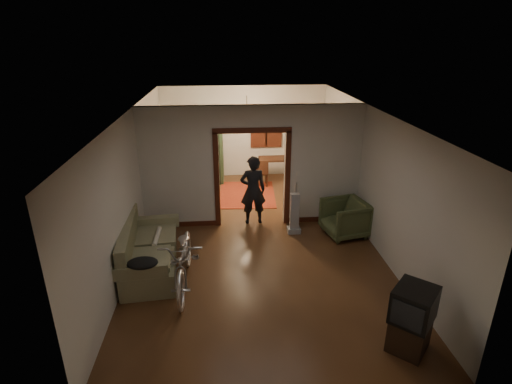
{
  "coord_description": "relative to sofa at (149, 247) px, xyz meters",
  "views": [
    {
      "loc": [
        -0.64,
        -7.86,
        4.21
      ],
      "look_at": [
        0.0,
        -0.3,
        1.2
      ],
      "focal_mm": 28.0,
      "sensor_mm": 36.0,
      "label": 1
    }
  ],
  "objects": [
    {
      "name": "wall_right",
      "position": [
        4.59,
        1.11,
        0.93
      ],
      "size": [
        0.02,
        8.5,
        2.8
      ],
      "primitive_type": "cube",
      "color": "beige",
      "rests_on": "floor"
    },
    {
      "name": "chandelier",
      "position": [
        2.09,
        3.61,
        1.88
      ],
      "size": [
        0.24,
        0.24,
        0.24
      ],
      "primitive_type": "sphere",
      "color": "#FFE0A5",
      "rests_on": "ceiling"
    },
    {
      "name": "globe",
      "position": [
        0.97,
        4.77,
        1.47
      ],
      "size": [
        0.26,
        0.26,
        0.26
      ],
      "primitive_type": "sphere",
      "color": "#1E5972",
      "rests_on": "locker"
    },
    {
      "name": "sofa",
      "position": [
        0.0,
        0.0,
        0.0
      ],
      "size": [
        1.12,
        2.14,
        0.95
      ],
      "primitive_type": "cube",
      "rotation": [
        0.0,
        0.0,
        0.09
      ],
      "color": "#666745",
      "rests_on": "floor"
    },
    {
      "name": "tv_stand",
      "position": [
        3.99,
        -2.44,
        -0.23
      ],
      "size": [
        0.71,
        0.72,
        0.48
      ],
      "primitive_type": "cube",
      "rotation": [
        0.0,
        0.0,
        0.83
      ],
      "color": "black",
      "rests_on": "floor"
    },
    {
      "name": "wall_left",
      "position": [
        -0.41,
        1.11,
        0.93
      ],
      "size": [
        0.02,
        8.5,
        2.8
      ],
      "primitive_type": "cube",
      "color": "beige",
      "rests_on": "floor"
    },
    {
      "name": "floor",
      "position": [
        2.09,
        1.11,
        -0.47
      ],
      "size": [
        5.0,
        8.5,
        0.01
      ],
      "primitive_type": "cube",
      "color": "#3B2212",
      "rests_on": "ground"
    },
    {
      "name": "desk",
      "position": [
        3.01,
        4.61,
        -0.1
      ],
      "size": [
        1.04,
        0.62,
        0.75
      ],
      "primitive_type": "cube",
      "rotation": [
        0.0,
        0.0,
        -0.05
      ],
      "color": "black",
      "rests_on": "floor"
    },
    {
      "name": "armchair",
      "position": [
        4.09,
        1.06,
        -0.07
      ],
      "size": [
        1.06,
        1.04,
        0.81
      ],
      "primitive_type": "imported",
      "rotation": [
        0.0,
        0.0,
        -1.36
      ],
      "color": "#434F2C",
      "rests_on": "floor"
    },
    {
      "name": "partition_wall",
      "position": [
        2.09,
        1.86,
        0.93
      ],
      "size": [
        5.0,
        0.14,
        2.8
      ],
      "primitive_type": "cube",
      "color": "beige",
      "rests_on": "floor"
    },
    {
      "name": "ceiling",
      "position": [
        2.09,
        1.11,
        2.33
      ],
      "size": [
        5.0,
        8.5,
        0.01
      ],
      "primitive_type": "cube",
      "color": "white",
      "rests_on": "floor"
    },
    {
      "name": "bicycle",
      "position": [
        0.71,
        -0.58,
        0.06
      ],
      "size": [
        0.71,
        2.04,
        1.07
      ],
      "primitive_type": "imported",
      "rotation": [
        0.0,
        0.0,
        -0.0
      ],
      "color": "silver",
      "rests_on": "floor"
    },
    {
      "name": "person",
      "position": [
        2.11,
        1.87,
        0.35
      ],
      "size": [
        0.63,
        0.43,
        1.65
      ],
      "primitive_type": "imported",
      "rotation": [
        0.0,
        0.0,
        3.21
      ],
      "color": "black",
      "rests_on": "floor"
    },
    {
      "name": "light_switch",
      "position": [
        3.14,
        1.78,
        0.78
      ],
      "size": [
        0.08,
        0.01,
        0.12
      ],
      "primitive_type": "cube",
      "color": "silver",
      "rests_on": "partition_wall"
    },
    {
      "name": "vacuum",
      "position": [
        2.99,
        1.27,
        0.0
      ],
      "size": [
        0.34,
        0.29,
        0.95
      ],
      "primitive_type": "cube",
      "rotation": [
        0.0,
        0.0,
        0.23
      ],
      "color": "gray",
      "rests_on": "floor"
    },
    {
      "name": "crt_tv",
      "position": [
        3.99,
        -2.44,
        0.28
      ],
      "size": [
        0.78,
        0.78,
        0.5
      ],
      "primitive_type": "cube",
      "rotation": [
        0.0,
        0.0,
        0.83
      ],
      "color": "black",
      "rests_on": "tv_stand"
    },
    {
      "name": "door_casing",
      "position": [
        2.09,
        1.86,
        0.63
      ],
      "size": [
        1.74,
        0.2,
        2.32
      ],
      "primitive_type": "cube",
      "color": "#3B170D",
      "rests_on": "floor"
    },
    {
      "name": "desk_chair",
      "position": [
        2.54,
        4.32,
        -0.06
      ],
      "size": [
        0.38,
        0.38,
        0.83
      ],
      "primitive_type": "cube",
      "rotation": [
        0.0,
        0.0,
        0.04
      ],
      "color": "black",
      "rests_on": "floor"
    },
    {
      "name": "locker",
      "position": [
        0.97,
        4.77,
        0.47
      ],
      "size": [
        0.96,
        0.56,
        1.88
      ],
      "primitive_type": "cube",
      "rotation": [
        0.0,
        0.0,
        -0.04
      ],
      "color": "#20331E",
      "rests_on": "floor"
    },
    {
      "name": "oriental_rug",
      "position": [
        2.07,
        3.66,
        -0.47
      ],
      "size": [
        1.65,
        2.1,
        0.02
      ],
      "primitive_type": "cube",
      "rotation": [
        0.0,
        0.0,
        -0.06
      ],
      "color": "maroon",
      "rests_on": "floor"
    },
    {
      "name": "jacket",
      "position": [
        0.05,
        -0.91,
        0.21
      ],
      "size": [
        0.51,
        0.38,
        0.15
      ],
      "primitive_type": "ellipsoid",
      "color": "black",
      "rests_on": "sofa"
    },
    {
      "name": "far_window",
      "position": [
        2.79,
        5.32,
        1.08
      ],
      "size": [
        0.98,
        0.06,
        1.28
      ],
      "primitive_type": "cube",
      "color": "black",
      "rests_on": "wall_back"
    },
    {
      "name": "wall_back",
      "position": [
        2.09,
        5.36,
        0.93
      ],
      "size": [
        5.0,
        0.02,
        2.8
      ],
      "primitive_type": "cube",
      "color": "beige",
      "rests_on": "floor"
    },
    {
      "name": "rolled_paper",
      "position": [
        0.1,
        0.3,
        0.06
      ],
      "size": [
        0.09,
        0.72,
        0.09
      ],
      "primitive_type": "cylinder",
      "rotation": [
        1.57,
        0.0,
        0.0
      ],
      "color": "beige",
      "rests_on": "sofa"
    }
  ]
}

